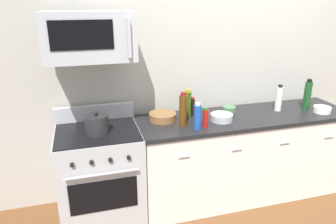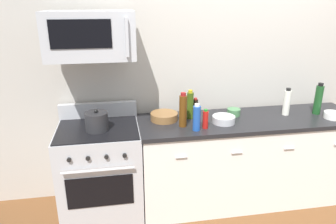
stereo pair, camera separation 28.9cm
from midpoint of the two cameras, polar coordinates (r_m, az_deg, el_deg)
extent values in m
plane|color=brown|center=(3.68, 10.66, -14.17)|extent=(6.41, 6.41, 0.00)
cube|color=#B7B2A8|center=(3.49, 9.13, 8.28)|extent=(5.34, 0.10, 2.70)
cube|color=silver|center=(3.45, 11.13, -8.10)|extent=(2.22, 0.62, 0.88)
cube|color=black|center=(3.27, 11.66, -0.95)|extent=(2.25, 0.65, 0.04)
cube|color=black|center=(3.45, 12.82, -15.90)|extent=(2.22, 0.02, 0.10)
cylinder|color=silver|center=(2.80, 0.00, -8.21)|extent=(0.10, 0.02, 0.02)
cylinder|color=silver|center=(2.96, 9.75, -6.81)|extent=(0.10, 0.02, 0.02)
cylinder|color=silver|center=(3.21, 18.19, -5.43)|extent=(0.10, 0.02, 0.02)
cylinder|color=silver|center=(3.51, 25.28, -4.18)|extent=(0.10, 0.02, 0.02)
cube|color=#B7BABF|center=(3.13, -14.78, -11.27)|extent=(0.76, 0.64, 0.91)
cube|color=black|center=(2.86, -14.56, -14.65)|extent=(0.58, 0.01, 0.30)
cylinder|color=#B7BABF|center=(2.71, -14.96, -11.00)|extent=(0.61, 0.02, 0.02)
cube|color=#B7BABF|center=(3.17, -15.79, -0.24)|extent=(0.76, 0.06, 0.16)
cube|color=black|center=(2.92, -15.57, -3.50)|extent=(0.73, 0.61, 0.01)
cylinder|color=black|center=(2.69, -20.09, -9.13)|extent=(0.04, 0.02, 0.04)
cylinder|color=black|center=(2.68, -16.83, -8.87)|extent=(0.04, 0.02, 0.04)
cylinder|color=black|center=(2.67, -13.55, -8.57)|extent=(0.04, 0.02, 0.04)
cylinder|color=black|center=(2.68, -10.28, -8.25)|extent=(0.04, 0.02, 0.04)
cube|color=#B7BABF|center=(2.76, -17.22, 13.02)|extent=(0.74, 0.40, 0.40)
cube|color=black|center=(2.56, -18.70, 13.10)|extent=(0.48, 0.01, 0.22)
cube|color=#B7BABF|center=(2.55, -10.42, 13.07)|extent=(0.02, 0.04, 0.30)
cylinder|color=#385114|center=(3.09, 0.96, 1.25)|extent=(0.07, 0.07, 0.26)
cylinder|color=#B29919|center=(3.04, 0.98, 3.84)|extent=(0.04, 0.04, 0.03)
cylinder|color=#1E4CA5|center=(2.82, 2.49, -1.01)|extent=(0.07, 0.07, 0.23)
cylinder|color=silver|center=(2.78, 2.53, 1.40)|extent=(0.05, 0.05, 0.02)
cylinder|color=#19471E|center=(3.60, 21.99, 2.79)|extent=(0.08, 0.08, 0.30)
cylinder|color=black|center=(3.56, 22.33, 5.29)|extent=(0.05, 0.05, 0.03)
cylinder|color=#B21914|center=(2.89, 4.02, -1.20)|extent=(0.05, 0.05, 0.17)
cylinder|color=#19721E|center=(2.85, 4.06, 0.51)|extent=(0.03, 0.03, 0.02)
cylinder|color=black|center=(3.17, 1.84, 0.87)|extent=(0.05, 0.05, 0.17)
cylinder|color=maroon|center=(3.14, 1.86, 2.52)|extent=(0.03, 0.03, 0.02)
cylinder|color=silver|center=(3.44, 17.31, 2.24)|extent=(0.07, 0.07, 0.26)
cylinder|color=black|center=(3.41, 17.55, 4.49)|extent=(0.05, 0.05, 0.03)
cylinder|color=#59330F|center=(2.88, -0.11, 0.19)|extent=(0.07, 0.07, 0.30)
cylinder|color=maroon|center=(2.83, -0.11, 3.29)|extent=(0.05, 0.05, 0.03)
cylinder|color=#B2B5BA|center=(3.06, 7.09, -1.02)|extent=(0.22, 0.22, 0.07)
torus|color=#B2B5BA|center=(3.05, 7.11, -0.52)|extent=(0.22, 0.22, 0.01)
cylinder|color=#B2B5BA|center=(3.07, 7.06, -1.51)|extent=(0.12, 0.12, 0.01)
cylinder|color=white|center=(3.58, 24.24, 0.38)|extent=(0.18, 0.18, 0.06)
torus|color=white|center=(3.57, 24.30, 0.77)|extent=(0.18, 0.18, 0.01)
cylinder|color=white|center=(3.59, 24.18, -0.01)|extent=(0.10, 0.10, 0.01)
cylinder|color=brown|center=(3.06, -3.70, -0.89)|extent=(0.27, 0.27, 0.07)
torus|color=brown|center=(3.05, -3.72, -0.38)|extent=(0.27, 0.27, 0.01)
cylinder|color=brown|center=(3.07, -3.69, -1.43)|extent=(0.15, 0.15, 0.01)
cylinder|color=#477A4C|center=(3.28, 8.62, 0.36)|extent=(0.13, 0.13, 0.07)
torus|color=#477A4C|center=(3.27, 8.65, 0.88)|extent=(0.13, 0.13, 0.01)
cylinder|color=#477A4C|center=(3.29, 8.60, -0.11)|extent=(0.07, 0.07, 0.01)
cylinder|color=#262628|center=(2.84, -15.72, -2.22)|extent=(0.21, 0.21, 0.17)
sphere|color=black|center=(2.81, -15.91, -0.35)|extent=(0.04, 0.04, 0.04)
camera|label=1|loc=(0.14, -92.86, -1.04)|focal=33.46mm
camera|label=2|loc=(0.14, 87.14, 1.04)|focal=33.46mm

